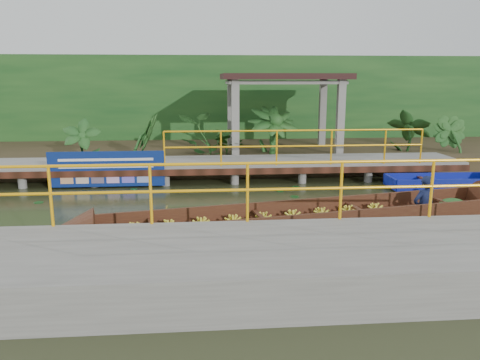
{
  "coord_description": "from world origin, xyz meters",
  "views": [
    {
      "loc": [
        0.04,
        -10.6,
        3.01
      ],
      "look_at": [
        0.97,
        0.5,
        0.6
      ],
      "focal_mm": 35.0,
      "sensor_mm": 36.0,
      "label": 1
    }
  ],
  "objects": [
    {
      "name": "moored_blue_boat",
      "position": [
        7.6,
        1.6,
        0.15
      ],
      "size": [
        3.57,
        1.02,
        0.85
      ],
      "rotation": [
        0.0,
        0.0,
        -0.02
      ],
      "color": "navy",
      "rests_on": "ground"
    },
    {
      "name": "foliage_backdrop",
      "position": [
        0.0,
        10.0,
        2.0
      ],
      "size": [
        30.0,
        0.8,
        4.0
      ],
      "primitive_type": "cube",
      "color": "#144119",
      "rests_on": "ground"
    },
    {
      "name": "ground",
      "position": [
        0.0,
        0.0,
        0.0
      ],
      "size": [
        80.0,
        80.0,
        0.0
      ],
      "primitive_type": "plane",
      "color": "#272E17",
      "rests_on": "ground"
    },
    {
      "name": "pavilion",
      "position": [
        3.0,
        6.3,
        2.82
      ],
      "size": [
        4.4,
        3.0,
        3.0
      ],
      "color": "slate",
      "rests_on": "ground"
    },
    {
      "name": "land_strip",
      "position": [
        0.0,
        7.5,
        0.23
      ],
      "size": [
        30.0,
        8.0,
        0.45
      ],
      "primitive_type": "cube",
      "color": "#2E2717",
      "rests_on": "ground"
    },
    {
      "name": "far_dock",
      "position": [
        0.02,
        3.43,
        0.48
      ],
      "size": [
        16.0,
        2.06,
        1.66
      ],
      "color": "slate",
      "rests_on": "ground"
    },
    {
      "name": "blue_banner",
      "position": [
        -2.61,
        2.48,
        0.56
      ],
      "size": [
        3.2,
        0.04,
        1.0
      ],
      "color": "navy",
      "rests_on": "ground"
    },
    {
      "name": "tropical_plants",
      "position": [
        2.25,
        5.3,
        1.2
      ],
      "size": [
        14.19,
        1.19,
        1.49
      ],
      "color": "#144119",
      "rests_on": "ground"
    },
    {
      "name": "vendor_boat",
      "position": [
        2.53,
        -1.25,
        0.21
      ],
      "size": [
        10.97,
        3.13,
        2.08
      ],
      "rotation": [
        0.0,
        0.0,
        0.19
      ],
      "color": "#37160F",
      "rests_on": "ground"
    },
    {
      "name": "near_dock",
      "position": [
        1.0,
        -4.2,
        0.3
      ],
      "size": [
        18.0,
        2.4,
        1.73
      ],
      "color": "slate",
      "rests_on": "ground"
    }
  ]
}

